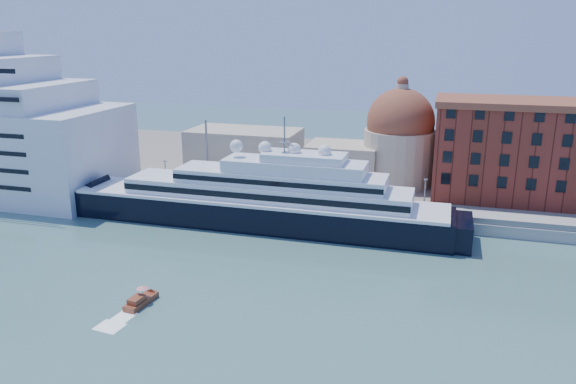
% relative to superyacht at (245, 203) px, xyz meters
% --- Properties ---
extents(ground, '(400.00, 400.00, 0.00)m').
position_rel_superyacht_xyz_m(ground, '(7.02, -23.00, -4.77)').
color(ground, '#365E5D').
rests_on(ground, ground).
extents(quay, '(180.00, 10.00, 2.50)m').
position_rel_superyacht_xyz_m(quay, '(7.02, 11.00, -3.52)').
color(quay, gray).
rests_on(quay, ground).
extents(land, '(260.00, 72.00, 2.00)m').
position_rel_superyacht_xyz_m(land, '(7.02, 52.00, -3.77)').
color(land, slate).
rests_on(land, ground).
extents(quay_fence, '(180.00, 0.10, 1.20)m').
position_rel_superyacht_xyz_m(quay_fence, '(7.02, 6.50, -1.67)').
color(quay_fence, slate).
rests_on(quay_fence, quay).
extents(superyacht, '(92.52, 12.83, 27.65)m').
position_rel_superyacht_xyz_m(superyacht, '(0.00, 0.00, 0.00)').
color(superyacht, black).
rests_on(superyacht, ground).
extents(service_barge, '(13.14, 5.96, 2.85)m').
position_rel_superyacht_xyz_m(service_barge, '(-37.31, -1.60, -3.95)').
color(service_barge, white).
rests_on(service_barge, ground).
extents(water_taxi, '(2.80, 6.50, 2.99)m').
position_rel_superyacht_xyz_m(water_taxi, '(-2.63, -39.41, -4.05)').
color(water_taxi, brown).
rests_on(water_taxi, ground).
extents(warehouse, '(43.00, 19.00, 23.25)m').
position_rel_superyacht_xyz_m(warehouse, '(59.02, 29.00, 9.02)').
color(warehouse, maroon).
rests_on(warehouse, land).
extents(church, '(66.00, 18.00, 25.50)m').
position_rel_superyacht_xyz_m(church, '(13.41, 34.72, 6.14)').
color(church, beige).
rests_on(church, land).
extents(lamp_posts, '(120.80, 2.40, 18.00)m').
position_rel_superyacht_xyz_m(lamp_posts, '(-5.65, 9.27, 5.07)').
color(lamp_posts, slate).
rests_on(lamp_posts, quay).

